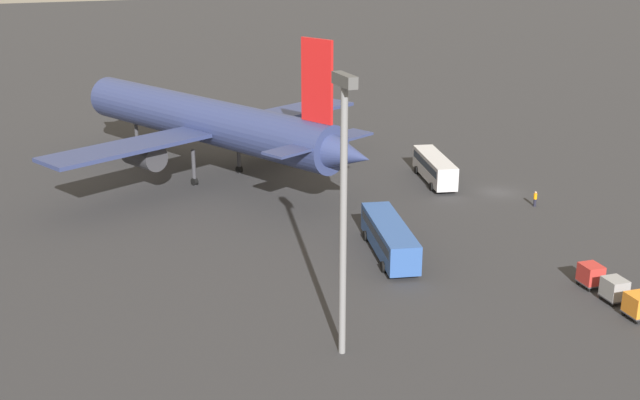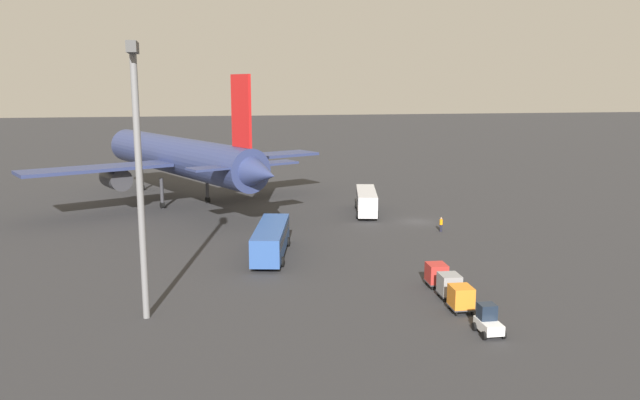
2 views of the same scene
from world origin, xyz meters
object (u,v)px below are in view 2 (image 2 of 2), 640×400
object	(u,v)px
cargo_cart_orange	(461,297)
airplane	(179,157)
cargo_cart_grey	(449,285)
baggage_tug	(488,321)
shuttle_bus_near	(366,200)
worker_person	(441,225)
cargo_cart_red	(437,274)
shuttle_bus_far	(271,238)

from	to	relation	value
cargo_cart_orange	airplane	bearing A→B (deg)	23.28
cargo_cart_grey	baggage_tug	bearing A→B (deg)	177.64
shuttle_bus_near	worker_person	distance (m)	13.69
airplane	cargo_cart_grey	distance (m)	52.55
cargo_cart_orange	cargo_cart_red	size ratio (longest dim) A/B	1.00
shuttle_bus_near	cargo_cart_orange	distance (m)	38.29
airplane	cargo_cart_red	distance (m)	49.85
shuttle_bus_far	cargo_cart_orange	bearing A→B (deg)	-134.24
shuttle_bus_far	baggage_tug	xyz separation A→B (m)	(-23.53, -12.33, -0.95)
airplane	baggage_tug	size ratio (longest dim) A/B	20.13
baggage_tug	cargo_cart_grey	bearing A→B (deg)	0.18
cargo_cart_grey	cargo_cart_orange	bearing A→B (deg)	173.15
worker_person	cargo_cart_grey	distance (m)	24.30
baggage_tug	cargo_cart_grey	size ratio (longest dim) A/B	1.16
airplane	shuttle_bus_near	xyz separation A→B (m)	(-12.29, -25.00, -5.11)
cargo_cart_grey	worker_person	bearing A→B (deg)	-21.01
baggage_tug	worker_person	world-z (taller)	baggage_tug
baggage_tug	cargo_cart_orange	distance (m)	4.42
worker_person	shuttle_bus_near	bearing A→B (deg)	25.03
worker_person	cargo_cart_red	bearing A→B (deg)	156.37
airplane	cargo_cart_red	xyz separation A→B (m)	(-44.25, -22.21, -5.82)
worker_person	cargo_cart_red	xyz separation A→B (m)	(-19.59, 8.57, 0.32)
shuttle_bus_near	cargo_cart_red	xyz separation A→B (m)	(-31.96, 2.79, -0.71)
cargo_cart_orange	worker_person	bearing A→B (deg)	-19.42
shuttle_bus_far	worker_person	distance (m)	22.39
shuttle_bus_near	worker_person	size ratio (longest dim) A/B	6.69
worker_person	cargo_cart_grey	world-z (taller)	cargo_cart_grey
baggage_tug	cargo_cart_grey	distance (m)	7.51
cargo_cart_orange	cargo_cart_grey	distance (m)	3.11
cargo_cart_grey	cargo_cart_red	world-z (taller)	same
baggage_tug	cargo_cart_orange	bearing A→B (deg)	3.35
shuttle_bus_near	cargo_cart_red	distance (m)	32.09
baggage_tug	cargo_cart_red	size ratio (longest dim) A/B	1.16
cargo_cart_red	airplane	bearing A→B (deg)	26.65
worker_person	airplane	bearing A→B (deg)	51.29
shuttle_bus_far	cargo_cart_orange	world-z (taller)	shuttle_bus_far
airplane	cargo_cart_grey	size ratio (longest dim) A/B	23.44
shuttle_bus_far	worker_person	world-z (taller)	shuttle_bus_far
shuttle_bus_near	shuttle_bus_far	distance (m)	24.59
baggage_tug	airplane	bearing A→B (deg)	24.18
baggage_tug	shuttle_bus_near	bearing A→B (deg)	-1.82
cargo_cart_orange	cargo_cart_red	world-z (taller)	same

